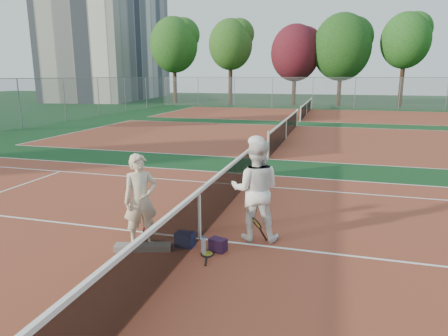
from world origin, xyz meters
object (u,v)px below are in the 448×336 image
object	(u,v)px
sports_bag_purple	(218,245)
water_bottle	(204,246)
player_b	(255,190)
racket_spare	(207,254)
apartment_block	(112,43)
player_a	(140,200)
sports_bag_navy	(185,239)
racket_red	(146,227)
net_main	(199,215)
racket_black_held	(257,230)

from	to	relation	value
sports_bag_purple	water_bottle	bearing A→B (deg)	-140.79
player_b	racket_spare	xyz separation A→B (m)	(-0.67, -0.97, -0.98)
apartment_block	water_bottle	xyz separation A→B (m)	(28.29, -44.62, -7.35)
player_a	sports_bag_navy	world-z (taller)	player_a
apartment_block	player_b	distance (m)	52.84
player_b	water_bottle	xyz separation A→B (m)	(-0.75, -0.96, -0.85)
apartment_block	player_a	xyz separation A→B (m)	(27.01, -44.50, -6.62)
racket_red	racket_spare	distance (m)	1.37
racket_red	water_bottle	bearing A→B (deg)	-57.95
racket_red	sports_bag_purple	bearing A→B (deg)	-49.53
sports_bag_navy	racket_spare	bearing A→B (deg)	-23.22
net_main	water_bottle	size ratio (longest dim) A/B	36.60
racket_spare	sports_bag_navy	size ratio (longest dim) A/B	1.71
water_bottle	player_a	bearing A→B (deg)	174.72
apartment_block	sports_bag_purple	bearing A→B (deg)	-57.32
apartment_block	racket_black_held	size ratio (longest dim) A/B	41.70
racket_black_held	sports_bag_purple	bearing A→B (deg)	-4.53
racket_spare	sports_bag_purple	xyz separation A→B (m)	(0.14, 0.19, 0.11)
racket_red	apartment_block	bearing A→B (deg)	73.49
player_b	racket_spare	distance (m)	1.53
racket_red	racket_spare	size ratio (longest dim) A/B	0.99
player_a	racket_black_held	distance (m)	2.28
sports_bag_navy	water_bottle	world-z (taller)	water_bottle
player_a	water_bottle	bearing A→B (deg)	-45.66
apartment_block	racket_black_held	bearing A→B (deg)	-56.44
apartment_block	sports_bag_purple	distance (m)	53.32
net_main	racket_black_held	size ratio (longest dim) A/B	20.81
player_a	player_b	distance (m)	2.20
net_main	racket_red	distance (m)	1.06
racket_red	racket_black_held	xyz separation A→B (m)	(2.08, 0.50, -0.03)
water_bottle	sports_bag_purple	bearing A→B (deg)	39.21
racket_black_held	water_bottle	size ratio (longest dim) A/B	1.76
player_b	water_bottle	world-z (taller)	player_b
racket_black_held	racket_spare	xyz separation A→B (m)	(-0.76, -0.72, -0.25)
apartment_block	sports_bag_navy	world-z (taller)	apartment_block
apartment_block	sports_bag_navy	bearing A→B (deg)	-57.91
net_main	apartment_block	bearing A→B (deg)	122.47
sports_bag_navy	net_main	bearing A→B (deg)	69.56
racket_black_held	sports_bag_navy	world-z (taller)	racket_black_held
net_main	sports_bag_purple	size ratio (longest dim) A/B	36.65
apartment_block	racket_spare	xyz separation A→B (m)	(28.37, -44.63, -7.49)
player_a	racket_red	distance (m)	0.59
net_main	player_b	world-z (taller)	player_b
net_main	racket_spare	bearing A→B (deg)	-59.90
racket_black_held	apartment_block	bearing A→B (deg)	-102.28
net_main	player_b	bearing A→B (deg)	17.91
player_b	racket_black_held	bearing A→B (deg)	102.31
racket_spare	sports_bag_purple	world-z (taller)	sports_bag_purple
racket_black_held	racket_spare	size ratio (longest dim) A/B	0.88
racket_black_held	sports_bag_purple	distance (m)	0.83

